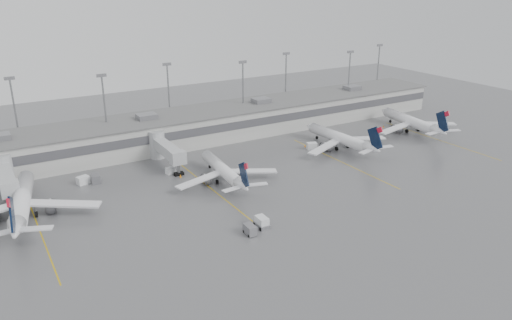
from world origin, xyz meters
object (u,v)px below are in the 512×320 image
baggage_tug (262,223)px  jet_mid_right (341,138)px  jet_mid_left (224,170)px  jet_far_left (22,202)px  jet_far_right (412,122)px

baggage_tug → jet_mid_right: bearing=34.7°
jet_mid_right → baggage_tug: (-41.09, -27.05, -2.13)m
jet_mid_left → baggage_tug: 23.11m
jet_mid_right → baggage_tug: 49.24m
jet_mid_left → jet_mid_right: (37.17, 4.35, 0.23)m
jet_mid_left → jet_mid_right: bearing=11.8°
jet_mid_left → baggage_tug: (-3.91, -22.70, -1.90)m
jet_far_left → jet_mid_right: bearing=11.2°
jet_mid_left → jet_far_right: (65.25, 5.90, 0.32)m
jet_mid_right → jet_far_left: bearing=178.2°
jet_far_right → jet_far_left: bearing=-169.8°
jet_far_right → jet_mid_right: bearing=-167.8°
jet_far_left → jet_mid_right: 78.11m
jet_mid_right → jet_far_right: size_ratio=0.97×
jet_mid_left → jet_far_right: size_ratio=0.90×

